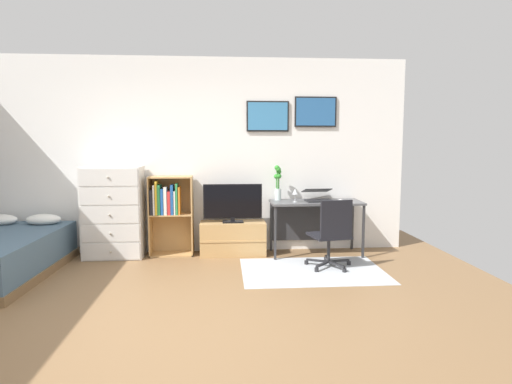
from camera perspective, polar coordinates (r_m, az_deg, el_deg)
ground_plane at (r=4.05m, az=-11.21°, el=-15.92°), size 7.20×7.20×0.00m
wall_back_with_posters at (r=6.17m, az=-8.66°, el=4.76°), size 6.12×0.09×2.70m
area_rug at (r=5.37m, az=7.40°, el=-10.15°), size 1.70×1.20×0.01m
dresser at (r=6.12m, az=-18.12°, el=-2.52°), size 0.78×0.46×1.22m
bookshelf at (r=6.05m, az=-11.38°, el=-2.08°), size 0.59×0.30×1.08m
tv_stand at (r=6.04m, az=-3.04°, el=-6.06°), size 0.89×0.41×0.45m
television at (r=5.93m, az=-3.06°, el=-1.50°), size 0.80×0.16×0.53m
desk at (r=6.10m, az=7.68°, el=-2.40°), size 1.24×0.56×0.74m
office_chair at (r=5.38m, az=9.91°, el=-5.18°), size 0.58×0.57×0.86m
laptop at (r=6.06m, az=8.14°, el=-0.50°), size 0.41×0.44×0.17m
computer_mouse at (r=6.02m, az=11.00°, el=-1.08°), size 0.06×0.10×0.03m
bamboo_vase at (r=6.04m, az=2.88°, el=1.32°), size 0.10×0.11×0.49m
wine_glass at (r=5.86m, az=5.13°, el=-0.02°), size 0.07×0.07×0.18m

